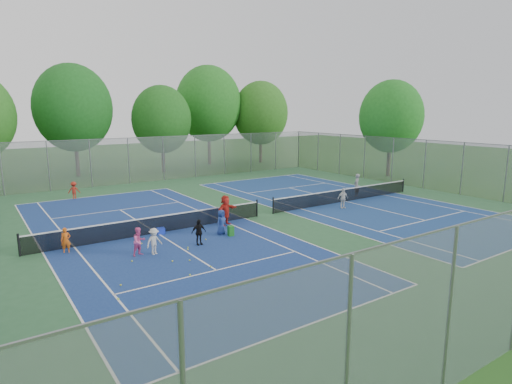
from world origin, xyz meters
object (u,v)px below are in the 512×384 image
instructor (357,185)px  ball_hopper (231,231)px  net_left (157,225)px  net_right (346,195)px  ball_crate (161,231)px

instructor → ball_hopper: bearing=-10.4°
net_left → ball_hopper: (2.97, -2.60, -0.18)m
net_left → net_right: bearing=0.0°
net_right → ball_hopper: bearing=-166.7°
ball_hopper → instructor: instructor is taller
net_right → ball_hopper: 11.34m
ball_crate → ball_hopper: size_ratio=0.69×
net_left → ball_crate: 0.38m
ball_crate → ball_hopper: 3.71m
instructor → net_right: bearing=-1.9°
ball_crate → instructor: size_ratio=0.22×
ball_crate → net_right: bearing=0.8°
net_left → ball_crate: net_left is taller
net_left → ball_crate: (0.14, -0.20, -0.29)m
ball_crate → instructor: instructor is taller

